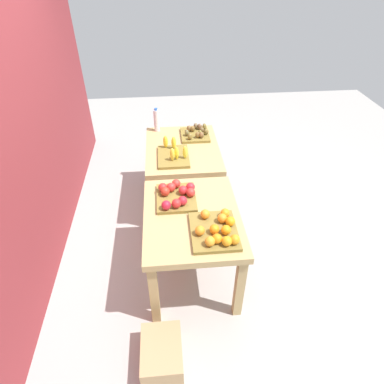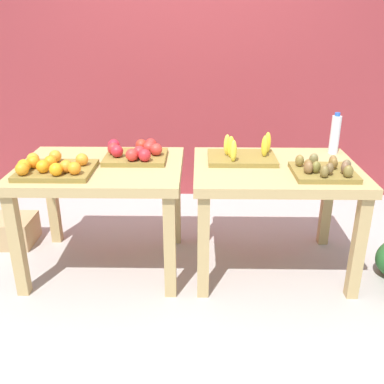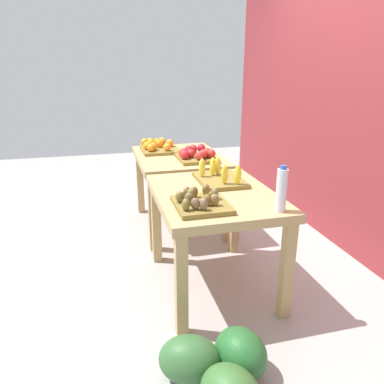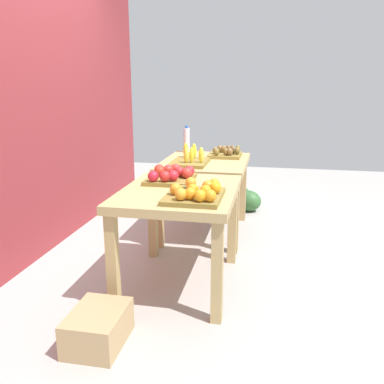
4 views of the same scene
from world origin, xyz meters
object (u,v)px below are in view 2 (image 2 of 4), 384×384
(kiwi_bin, at_px, (324,170))
(water_bottle, at_px, (335,134))
(display_table_right, at_px, (275,182))
(cardboard_produce_box, at_px, (8,230))
(banana_crate, at_px, (242,155))
(apple_bin, at_px, (136,153))
(display_table_left, at_px, (101,181))
(orange_bin, at_px, (53,167))

(kiwi_bin, relative_size, water_bottle, 1.28)
(display_table_right, bearing_deg, cardboard_produce_box, 171.21)
(display_table_right, height_order, cardboard_produce_box, display_table_right)
(banana_crate, xyz_separation_m, water_bottle, (0.64, 0.17, 0.10))
(apple_bin, bearing_deg, display_table_right, -7.28)
(kiwi_bin, xyz_separation_m, cardboard_produce_box, (-2.19, 0.47, -0.67))
(display_table_right, distance_m, apple_bin, 0.92)
(apple_bin, relative_size, kiwi_bin, 1.15)
(display_table_right, bearing_deg, display_table_left, 180.00)
(display_table_right, distance_m, orange_bin, 1.38)
(display_table_left, height_order, display_table_right, same)
(banana_crate, relative_size, kiwi_bin, 1.22)
(banana_crate, bearing_deg, display_table_right, -27.26)
(kiwi_bin, height_order, cardboard_produce_box, kiwi_bin)
(display_table_right, relative_size, kiwi_bin, 2.89)
(display_table_right, distance_m, water_bottle, 0.56)
(orange_bin, xyz_separation_m, kiwi_bin, (1.62, -0.01, -0.01))
(orange_bin, xyz_separation_m, cardboard_produce_box, (-0.58, 0.47, -0.68))
(display_table_left, xyz_separation_m, banana_crate, (0.92, 0.11, 0.14))
(orange_bin, bearing_deg, display_table_left, 34.61)
(water_bottle, bearing_deg, display_table_left, -170.07)
(apple_bin, distance_m, banana_crate, 0.70)
(display_table_right, xyz_separation_m, kiwi_bin, (0.25, -0.17, 0.14))
(kiwi_bin, bearing_deg, display_table_left, 172.81)
(apple_bin, bearing_deg, display_table_left, -151.90)
(display_table_right, distance_m, banana_crate, 0.27)
(display_table_right, relative_size, apple_bin, 2.52)
(display_table_right, xyz_separation_m, water_bottle, (0.43, 0.27, 0.24))
(apple_bin, bearing_deg, cardboard_produce_box, 169.90)
(display_table_left, bearing_deg, cardboard_produce_box, 159.91)
(display_table_right, height_order, apple_bin, apple_bin)
(display_table_right, xyz_separation_m, cardboard_produce_box, (-1.94, 0.30, -0.53))
(kiwi_bin, distance_m, water_bottle, 0.49)
(cardboard_produce_box, bearing_deg, water_bottle, -0.68)
(water_bottle, bearing_deg, apple_bin, -173.33)
(orange_bin, distance_m, banana_crate, 1.19)
(display_table_left, bearing_deg, kiwi_bin, -7.19)
(apple_bin, xyz_separation_m, cardboard_produce_box, (-1.04, 0.18, -0.68))
(banana_crate, xyz_separation_m, cardboard_produce_box, (-1.74, 0.19, -0.67))
(display_table_left, height_order, water_bottle, water_bottle)
(water_bottle, distance_m, cardboard_produce_box, 2.49)
(water_bottle, bearing_deg, cardboard_produce_box, 179.32)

